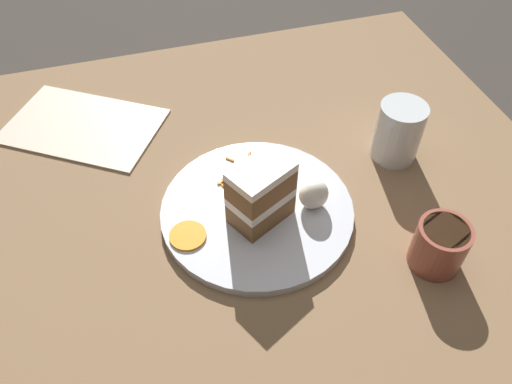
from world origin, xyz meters
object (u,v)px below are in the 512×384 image
Objects in this scene: plate at (256,211)px; orange_garnish at (188,236)px; cake_slice at (259,194)px; cream_dollop at (314,194)px; coffee_mug at (440,244)px; menu_card at (83,126)px; drinking_glass at (397,135)px.

plate is 0.12m from orange_garnish.
cake_slice reaches higher than orange_garnish.
cream_dollop is 0.19m from coffee_mug.
drinking_glass is at bearing -81.09° from menu_card.
plate is 1.09× the size of menu_card.
cream_dollop reaches higher than plate.
cream_dollop is at bearing -99.98° from menu_card.
orange_garnish is 0.39m from drinking_glass.
coffee_mug reaches higher than menu_card.
drinking_glass reaches higher than plate.
drinking_glass is 1.39× the size of coffee_mug.
orange_garnish is 0.20× the size of menu_card.
plate is at bearing 12.28° from orange_garnish.
plate is 6.06× the size of cream_dollop.
drinking_glass reaches higher than orange_garnish.
menu_card is (-0.33, 0.31, -0.04)m from cream_dollop.
cake_slice is at bearing -163.72° from drinking_glass.
menu_card is at bearing 112.85° from orange_garnish.
cake_slice is 0.28m from drinking_glass.
orange_garnish is (-0.11, -0.01, -0.05)m from cake_slice.
cake_slice is at bearing -108.60° from menu_card.
drinking_glass is at bearing 79.59° from cake_slice.
cream_dollop is 0.18× the size of menu_card.
plate is 0.27m from coffee_mug.
plate is at bearing -106.69° from menu_card.
drinking_glass is (0.18, 0.08, 0.01)m from cream_dollop.
cake_slice is 1.94× the size of orange_garnish.
cake_slice reaches higher than coffee_mug.
cream_dollop is 0.20m from drinking_glass.
orange_garnish is 0.52× the size of drinking_glass.
drinking_glass is (0.27, 0.06, 0.04)m from plate.
menu_card is (-0.25, 0.29, -0.01)m from plate.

